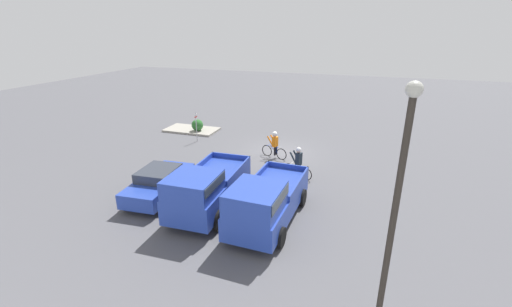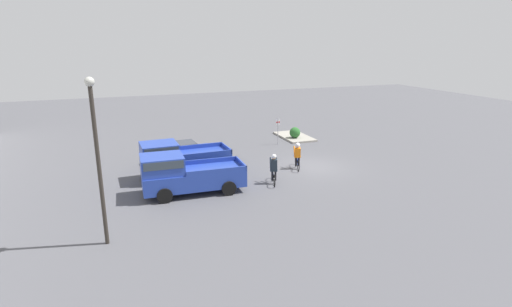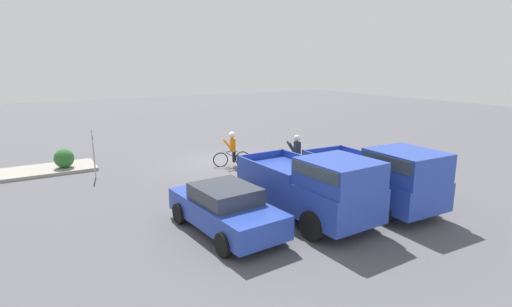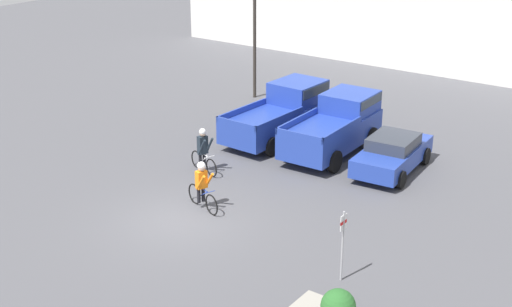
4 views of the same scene
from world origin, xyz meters
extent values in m
plane|color=#4C4C51|center=(0.00, 0.00, 0.00)|extent=(80.00, 80.00, 0.00)
cube|color=#233D9E|center=(-1.80, 8.18, 0.82)|extent=(2.24, 5.48, 0.92)
cube|color=#233D9E|center=(-1.74, 9.80, 1.75)|extent=(1.96, 2.23, 0.94)
cube|color=#333D47|center=(-1.74, 9.80, 1.95)|extent=(2.01, 2.06, 0.41)
cube|color=#233D9E|center=(-2.82, 7.13, 1.40)|extent=(0.20, 3.24, 0.25)
cube|color=#233D9E|center=(-0.85, 7.06, 1.40)|extent=(0.20, 3.24, 0.25)
cube|color=#233D9E|center=(-1.89, 5.51, 1.40)|extent=(2.05, 0.16, 0.25)
cylinder|color=black|center=(-2.76, 9.89, 0.40)|extent=(0.25, 0.80, 0.79)
cylinder|color=black|center=(-0.71, 9.81, 0.40)|extent=(0.25, 0.80, 0.79)
cylinder|color=black|center=(-2.88, 6.54, 0.40)|extent=(0.25, 0.80, 0.79)
cylinder|color=black|center=(-0.84, 6.46, 0.40)|extent=(0.25, 0.80, 0.79)
cube|color=#233D9E|center=(1.00, 8.03, 0.90)|extent=(2.23, 5.24, 1.03)
cube|color=#233D9E|center=(0.96, 9.59, 1.82)|extent=(1.97, 2.13, 0.81)
cube|color=#333D47|center=(0.96, 9.59, 2.00)|extent=(2.03, 1.97, 0.35)
cube|color=#233D9E|center=(0.04, 6.97, 1.54)|extent=(0.17, 3.11, 0.25)
cube|color=#233D9E|center=(2.03, 7.03, 1.54)|extent=(0.17, 3.11, 0.25)
cube|color=#233D9E|center=(1.08, 5.48, 1.54)|extent=(2.08, 0.14, 0.25)
cylinder|color=black|center=(-0.08, 9.61, 0.44)|extent=(0.25, 0.88, 0.87)
cylinder|color=black|center=(1.99, 9.67, 0.44)|extent=(0.25, 0.88, 0.87)
cylinder|color=black|center=(0.01, 6.40, 0.44)|extent=(0.25, 0.88, 0.87)
cylinder|color=black|center=(2.09, 6.46, 0.44)|extent=(0.25, 0.88, 0.87)
cube|color=#233D9E|center=(3.80, 7.84, 0.62)|extent=(2.08, 4.35, 0.68)
cube|color=#2D333D|center=(3.80, 7.84, 1.20)|extent=(1.73, 2.01, 0.46)
cylinder|color=black|center=(2.82, 9.12, 0.33)|extent=(0.23, 0.67, 0.66)
cylinder|color=black|center=(4.59, 9.25, 0.33)|extent=(0.23, 0.67, 0.66)
cylinder|color=black|center=(3.02, 6.42, 0.33)|extent=(0.23, 0.67, 0.66)
cylinder|color=black|center=(4.79, 6.56, 0.33)|extent=(0.23, 0.67, 0.66)
torus|color=black|center=(0.56, 0.89, 0.34)|extent=(0.72, 0.28, 0.74)
torus|color=black|center=(-0.48, 1.23, 0.34)|extent=(0.72, 0.28, 0.74)
cylinder|color=#233D9E|center=(0.04, 1.06, 0.52)|extent=(0.55, 0.21, 0.39)
cylinder|color=#233D9E|center=(0.04, 1.06, 0.73)|extent=(0.58, 0.22, 0.04)
cylinder|color=#233D9E|center=(-0.14, 1.12, 0.52)|extent=(0.05, 0.05, 0.36)
cylinder|color=#233D9E|center=(0.43, 0.94, 0.76)|extent=(0.17, 0.44, 0.02)
cylinder|color=black|center=(-0.03, 1.18, 0.48)|extent=(0.15, 0.15, 0.55)
cylinder|color=black|center=(-0.09, 1.01, 0.48)|extent=(0.15, 0.15, 0.55)
cube|color=orange|center=(-0.01, 1.08, 1.06)|extent=(0.34, 0.42, 0.61)
cylinder|color=orange|center=(0.25, 1.17, 1.06)|extent=(0.54, 0.25, 0.67)
cylinder|color=orange|center=(0.15, 0.85, 1.06)|extent=(0.54, 0.25, 0.67)
sphere|color=tan|center=(0.02, 1.07, 1.50)|extent=(0.26, 0.26, 0.26)
sphere|color=silver|center=(0.02, 1.07, 1.56)|extent=(0.28, 0.28, 0.28)
torus|color=black|center=(-1.48, 3.41, 0.34)|extent=(0.70, 0.27, 0.72)
torus|color=black|center=(-2.49, 3.74, 0.34)|extent=(0.70, 0.27, 0.72)
cylinder|color=white|center=(-1.98, 3.57, 0.51)|extent=(0.53, 0.21, 0.38)
cylinder|color=white|center=(-1.98, 3.57, 0.71)|extent=(0.56, 0.22, 0.04)
cylinder|color=white|center=(-2.16, 3.63, 0.51)|extent=(0.05, 0.05, 0.35)
cylinder|color=white|center=(-1.61, 3.45, 0.74)|extent=(0.17, 0.44, 0.02)
cylinder|color=black|center=(-2.06, 3.69, 0.47)|extent=(0.15, 0.15, 0.54)
cylinder|color=black|center=(-2.11, 3.52, 0.47)|extent=(0.15, 0.15, 0.54)
cube|color=#1E2833|center=(-2.03, 3.59, 1.09)|extent=(0.34, 0.42, 0.70)
cylinder|color=#1E2833|center=(-1.78, 3.68, 1.09)|extent=(0.53, 0.25, 0.74)
cylinder|color=#1E2833|center=(-1.89, 3.36, 1.09)|extent=(0.53, 0.25, 0.74)
sphere|color=tan|center=(-2.01, 3.58, 1.56)|extent=(0.24, 0.24, 0.24)
sphere|color=silver|center=(-2.01, 3.58, 1.62)|extent=(0.27, 0.27, 0.27)
cylinder|color=#9E9EA3|center=(6.13, -0.24, 1.07)|extent=(0.06, 0.06, 2.13)
cube|color=white|center=(6.13, -0.24, 1.81)|extent=(0.04, 0.30, 0.45)
cube|color=red|center=(6.13, -0.24, 1.81)|extent=(0.04, 0.30, 0.10)
cylinder|color=#2D2823|center=(-6.17, 12.70, 3.19)|extent=(0.16, 0.16, 6.39)
sphere|color=#B2B2A8|center=(-6.17, 12.70, 6.51)|extent=(0.36, 0.36, 0.36)
cube|color=gray|center=(7.83, -2.52, 0.07)|extent=(4.07, 2.22, 0.15)
sphere|color=#286028|center=(7.15, -2.23, 0.60)|extent=(0.89, 0.89, 0.89)
camera|label=1|loc=(-5.38, 20.38, 7.72)|focal=24.00mm
camera|label=2|loc=(-22.00, 12.18, 7.94)|focal=28.00mm
camera|label=3|loc=(8.81, 17.91, 4.97)|focal=28.00mm
camera|label=4|loc=(14.30, -15.69, 10.59)|focal=50.00mm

